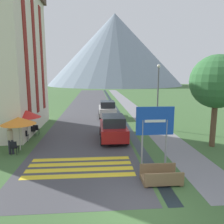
{
  "coord_description": "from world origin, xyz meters",
  "views": [
    {
      "loc": [
        -1.68,
        -6.97,
        4.75
      ],
      "look_at": [
        -0.36,
        10.0,
        1.81
      ],
      "focal_mm": 35.0,
      "sensor_mm": 36.0,
      "label": 1
    }
  ],
  "objects_px": {
    "cafe_umbrella_middle_red": "(27,114)",
    "cafe_chair_nearest": "(14,147)",
    "road_sign": "(155,127)",
    "footbridge": "(161,177)",
    "cafe_chair_far_right": "(36,129)",
    "tree_by_path": "(217,82)",
    "parked_car_far": "(107,109)",
    "cafe_chair_middle": "(25,135)",
    "cafe_chair_far_left": "(33,130)",
    "parked_car_near": "(113,128)",
    "cafe_umbrella_front_orange": "(18,121)",
    "person_seated_far": "(20,134)",
    "streetlamp": "(158,92)",
    "person_standing_terrace": "(10,138)"
  },
  "relations": [
    {
      "from": "road_sign",
      "to": "cafe_chair_nearest",
      "type": "height_order",
      "value": "road_sign"
    },
    {
      "from": "parked_car_far",
      "to": "tree_by_path",
      "type": "xyz_separation_m",
      "value": [
        6.41,
        -10.7,
        3.37
      ]
    },
    {
      "from": "road_sign",
      "to": "cafe_chair_nearest",
      "type": "distance_m",
      "value": 8.34
    },
    {
      "from": "footbridge",
      "to": "tree_by_path",
      "type": "relative_size",
      "value": 0.28
    },
    {
      "from": "road_sign",
      "to": "footbridge",
      "type": "relative_size",
      "value": 1.86
    },
    {
      "from": "cafe_chair_far_right",
      "to": "cafe_umbrella_front_orange",
      "type": "xyz_separation_m",
      "value": [
        -0.1,
        -3.42,
        1.4
      ]
    },
    {
      "from": "cafe_chair_far_left",
      "to": "cafe_chair_middle",
      "type": "distance_m",
      "value": 1.33
    },
    {
      "from": "footbridge",
      "to": "parked_car_far",
      "type": "xyz_separation_m",
      "value": [
        -1.52,
        15.26,
        0.68
      ]
    },
    {
      "from": "cafe_chair_nearest",
      "to": "person_seated_far",
      "type": "bearing_deg",
      "value": 100.2
    },
    {
      "from": "cafe_umbrella_front_orange",
      "to": "footbridge",
      "type": "bearing_deg",
      "value": -31.94
    },
    {
      "from": "cafe_umbrella_front_orange",
      "to": "tree_by_path",
      "type": "distance_m",
      "value": 12.77
    },
    {
      "from": "parked_car_far",
      "to": "streetlamp",
      "type": "xyz_separation_m",
      "value": [
        4.05,
        -5.72,
        2.38
      ]
    },
    {
      "from": "cafe_chair_far_right",
      "to": "cafe_umbrella_middle_red",
      "type": "bearing_deg",
      "value": -68.64
    },
    {
      "from": "cafe_chair_nearest",
      "to": "person_seated_far",
      "type": "xyz_separation_m",
      "value": [
        -0.38,
        2.31,
        0.17
      ]
    },
    {
      "from": "cafe_chair_nearest",
      "to": "streetlamp",
      "type": "relative_size",
      "value": 0.15
    },
    {
      "from": "parked_car_far",
      "to": "cafe_umbrella_front_orange",
      "type": "height_order",
      "value": "cafe_umbrella_front_orange"
    },
    {
      "from": "person_seated_far",
      "to": "cafe_chair_far_right",
      "type": "bearing_deg",
      "value": 73.96
    },
    {
      "from": "cafe_chair_nearest",
      "to": "person_seated_far",
      "type": "distance_m",
      "value": 2.34
    },
    {
      "from": "footbridge",
      "to": "cafe_umbrella_front_orange",
      "type": "bearing_deg",
      "value": 148.06
    },
    {
      "from": "cafe_chair_far_left",
      "to": "cafe_chair_nearest",
      "type": "height_order",
      "value": "same"
    },
    {
      "from": "cafe_umbrella_middle_red",
      "to": "cafe_chair_nearest",
      "type": "bearing_deg",
      "value": -90.09
    },
    {
      "from": "parked_car_near",
      "to": "cafe_umbrella_front_orange",
      "type": "xyz_separation_m",
      "value": [
        -6.06,
        -1.76,
        1.0
      ]
    },
    {
      "from": "parked_car_far",
      "to": "cafe_chair_middle",
      "type": "xyz_separation_m",
      "value": [
        -6.38,
        -8.76,
        -0.4
      ]
    },
    {
      "from": "road_sign",
      "to": "cafe_umbrella_middle_red",
      "type": "relative_size",
      "value": 1.4
    },
    {
      "from": "cafe_chair_middle",
      "to": "person_standing_terrace",
      "type": "height_order",
      "value": "person_standing_terrace"
    },
    {
      "from": "road_sign",
      "to": "cafe_umbrella_middle_red",
      "type": "xyz_separation_m",
      "value": [
        -7.86,
        4.99,
        -0.13
      ]
    },
    {
      "from": "streetlamp",
      "to": "parked_car_far",
      "type": "bearing_deg",
      "value": 125.28
    },
    {
      "from": "cafe_chair_far_left",
      "to": "person_standing_terrace",
      "type": "bearing_deg",
      "value": -120.39
    },
    {
      "from": "person_seated_far",
      "to": "cafe_chair_nearest",
      "type": "bearing_deg",
      "value": -80.59
    },
    {
      "from": "parked_car_far",
      "to": "person_seated_far",
      "type": "relative_size",
      "value": 3.12
    },
    {
      "from": "cafe_chair_middle",
      "to": "streetlamp",
      "type": "bearing_deg",
      "value": 14.16
    },
    {
      "from": "road_sign",
      "to": "cafe_chair_nearest",
      "type": "relative_size",
      "value": 3.72
    },
    {
      "from": "cafe_umbrella_middle_red",
      "to": "person_standing_terrace",
      "type": "xyz_separation_m",
      "value": [
        -0.23,
        -2.6,
        -1.01
      ]
    },
    {
      "from": "cafe_chair_far_left",
      "to": "person_standing_terrace",
      "type": "height_order",
      "value": "person_standing_terrace"
    },
    {
      "from": "parked_car_near",
      "to": "cafe_chair_nearest",
      "type": "bearing_deg",
      "value": -157.02
    },
    {
      "from": "cafe_chair_far_right",
      "to": "cafe_chair_nearest",
      "type": "distance_m",
      "value": 4.26
    },
    {
      "from": "road_sign",
      "to": "person_standing_terrace",
      "type": "bearing_deg",
      "value": 163.5
    },
    {
      "from": "cafe_chair_far_left",
      "to": "person_standing_terrace",
      "type": "distance_m",
      "value": 3.77
    },
    {
      "from": "parked_car_near",
      "to": "cafe_chair_middle",
      "type": "height_order",
      "value": "parked_car_near"
    },
    {
      "from": "cafe_chair_far_left",
      "to": "cafe_chair_middle",
      "type": "relative_size",
      "value": 1.0
    },
    {
      "from": "cafe_umbrella_front_orange",
      "to": "tree_by_path",
      "type": "bearing_deg",
      "value": -0.97
    },
    {
      "from": "person_standing_terrace",
      "to": "footbridge",
      "type": "bearing_deg",
      "value": -27.17
    },
    {
      "from": "cafe_umbrella_middle_red",
      "to": "person_standing_terrace",
      "type": "bearing_deg",
      "value": -95.04
    },
    {
      "from": "cafe_chair_far_right",
      "to": "tree_by_path",
      "type": "bearing_deg",
      "value": 11.7
    },
    {
      "from": "person_standing_terrace",
      "to": "cafe_umbrella_middle_red",
      "type": "bearing_deg",
      "value": 84.96
    },
    {
      "from": "cafe_chair_nearest",
      "to": "parked_car_far",
      "type": "bearing_deg",
      "value": 62.02
    },
    {
      "from": "road_sign",
      "to": "cafe_chair_middle",
      "type": "height_order",
      "value": "road_sign"
    },
    {
      "from": "person_standing_terrace",
      "to": "streetlamp",
      "type": "bearing_deg",
      "value": 27.46
    },
    {
      "from": "parked_car_far",
      "to": "tree_by_path",
      "type": "relative_size",
      "value": 0.64
    },
    {
      "from": "cafe_chair_far_right",
      "to": "tree_by_path",
      "type": "relative_size",
      "value": 0.14
    }
  ]
}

